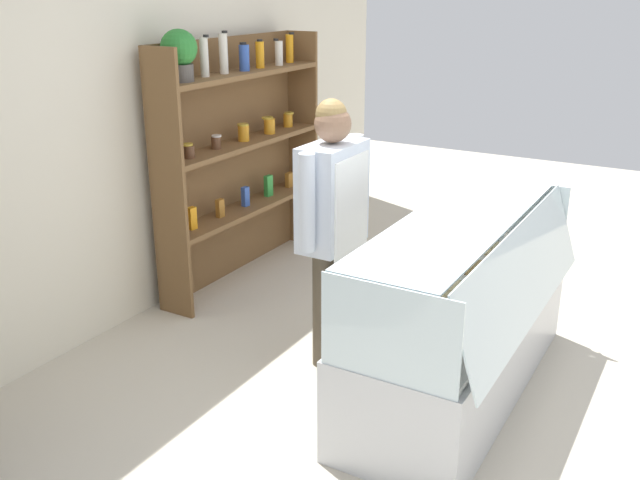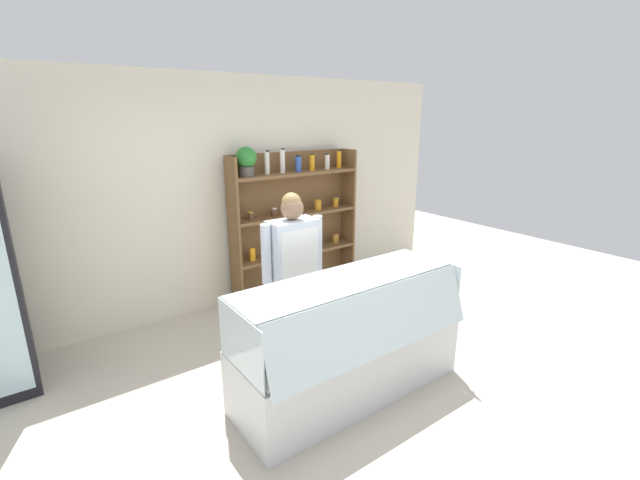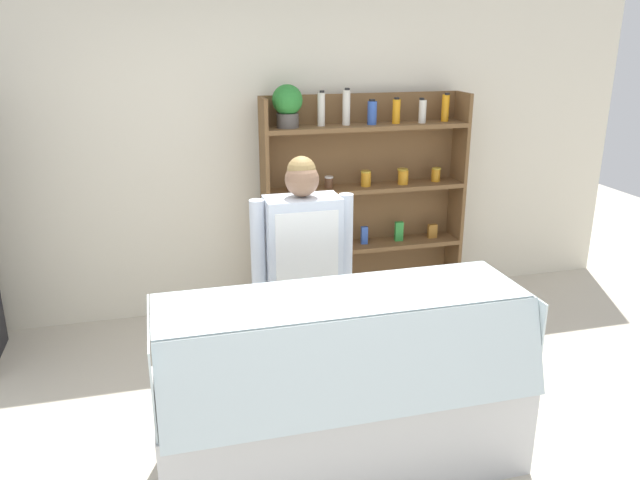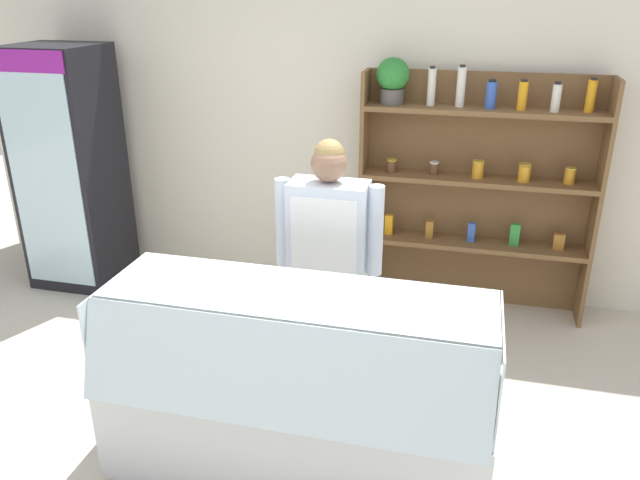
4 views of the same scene
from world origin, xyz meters
TOP-DOWN VIEW (x-y plane):
  - ground_plane at (0.00, 0.00)m, footprint 12.00×12.00m
  - back_wall at (0.00, 2.24)m, footprint 6.80×0.10m
  - shelving_unit at (0.86, 2.01)m, footprint 1.72×0.29m
  - deli_display_case at (0.11, -0.07)m, footprint 1.94×0.75m
  - shop_clerk at (0.09, 0.73)m, footprint 0.65×0.25m

SIDE VIEW (x-z plane):
  - ground_plane at x=0.00m, z-range 0.00..0.00m
  - deli_display_case at x=0.11m, z-range -0.19..0.82m
  - shop_clerk at x=0.09m, z-range 0.14..1.73m
  - shelving_unit at x=0.86m, z-range 0.11..2.01m
  - back_wall at x=0.00m, z-range 0.00..2.70m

